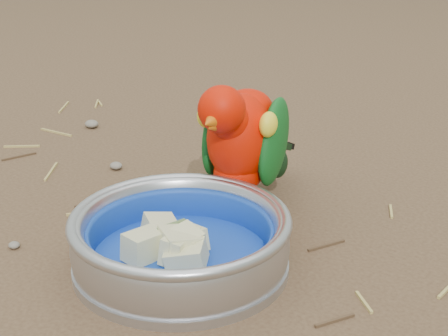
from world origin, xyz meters
The scene contains 6 objects.
ground centered at (0.00, 0.00, 0.00)m, with size 60.00×60.00×0.00m, color brown.
food_bowl centered at (0.10, 0.03, 0.01)m, with size 0.23×0.23×0.02m, color #B2B2BA.
bowl_wall centered at (0.10, 0.03, 0.04)m, with size 0.23×0.23×0.04m, color #B2B2BA, non-canonical shape.
fruit_wedges centered at (0.10, 0.03, 0.03)m, with size 0.14×0.14×0.03m, color beige, non-canonical shape.
lory_parrot centered at (0.07, 0.18, 0.08)m, with size 0.10×0.21×0.17m, color red, non-canonical shape.
ground_debris centered at (0.03, 0.06, 0.00)m, with size 0.90×0.80×0.01m, color tan, non-canonical shape.
Camera 1 is at (0.53, -0.42, 0.37)m, focal length 55.00 mm.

